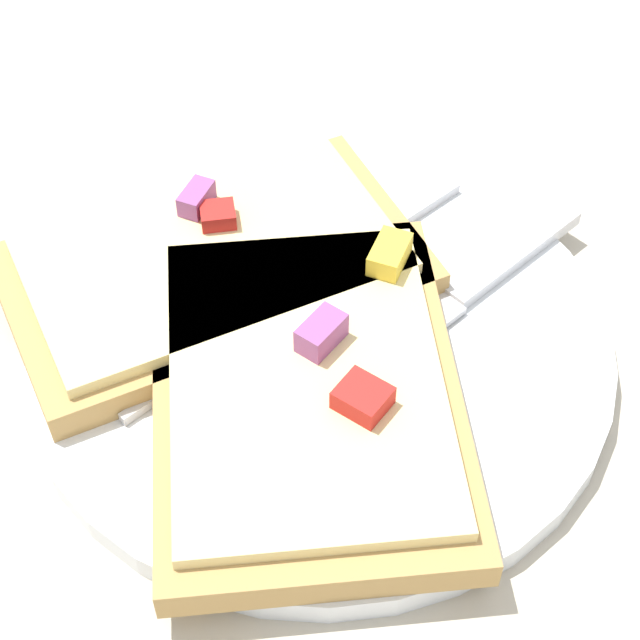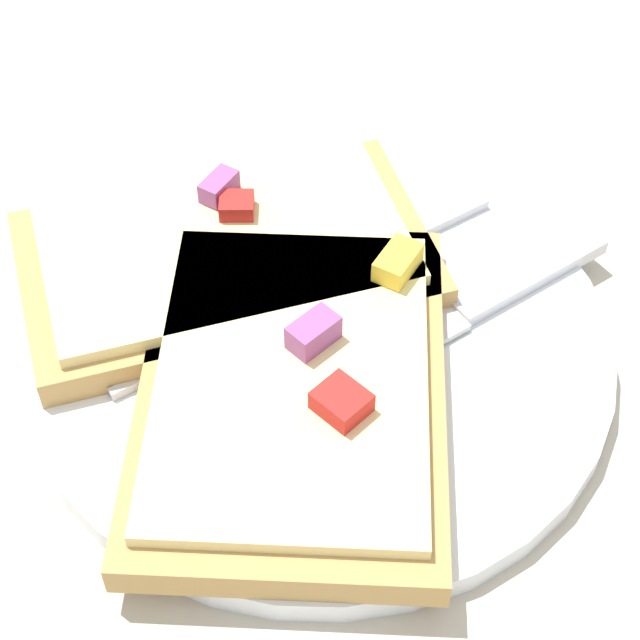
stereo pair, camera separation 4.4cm
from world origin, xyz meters
TOP-DOWN VIEW (x-y plane):
  - ground_plane at (0.00, 0.00)m, footprint 4.00×4.00m
  - plate at (0.00, 0.00)m, footprint 0.25×0.25m
  - fork at (0.02, -0.02)m, footprint 0.16×0.14m
  - knife at (-0.05, -0.01)m, footprint 0.17×0.16m
  - pizza_slice_main at (0.01, 0.04)m, footprint 0.13×0.18m
  - pizza_slice_corner at (0.05, -0.03)m, footprint 0.20×0.17m
  - crumb_scatter at (0.03, -0.01)m, footprint 0.09×0.13m

SIDE VIEW (x-z plane):
  - ground_plane at x=0.00m, z-range 0.00..0.00m
  - plate at x=0.00m, z-range 0.00..0.01m
  - fork at x=0.02m, z-range 0.01..0.02m
  - knife at x=-0.05m, z-range 0.01..0.02m
  - crumb_scatter at x=0.03m, z-range 0.01..0.02m
  - pizza_slice_corner at x=0.05m, z-range 0.01..0.04m
  - pizza_slice_main at x=0.01m, z-range 0.01..0.04m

